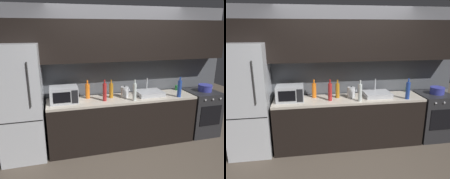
# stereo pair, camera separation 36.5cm
# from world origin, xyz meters

# --- Properties ---
(ground_plane) EXTENTS (10.00, 10.00, 0.00)m
(ground_plane) POSITION_xyz_m (0.00, 0.00, 0.00)
(ground_plane) COLOR #4C4238
(back_wall) EXTENTS (4.41, 0.44, 2.50)m
(back_wall) POSITION_xyz_m (0.00, 1.20, 1.55)
(back_wall) COLOR slate
(back_wall) RESTS_ON ground
(counter_run) EXTENTS (2.67, 0.60, 0.90)m
(counter_run) POSITION_xyz_m (0.00, 0.90, 0.45)
(counter_run) COLOR black
(counter_run) RESTS_ON ground
(refrigerator) EXTENTS (0.68, 0.69, 1.89)m
(refrigerator) POSITION_xyz_m (-1.71, 0.90, 0.95)
(refrigerator) COLOR #B7BABF
(refrigerator) RESTS_ON ground
(oven_range) EXTENTS (0.60, 0.62, 0.90)m
(oven_range) POSITION_xyz_m (1.67, 0.90, 0.45)
(oven_range) COLOR #232326
(oven_range) RESTS_ON ground
(microwave) EXTENTS (0.46, 0.35, 0.27)m
(microwave) POSITION_xyz_m (-1.03, 0.92, 1.04)
(microwave) COLOR #A8AAAF
(microwave) RESTS_ON counter_run
(sink_basin) EXTENTS (0.48, 0.38, 0.30)m
(sink_basin) POSITION_xyz_m (0.53, 0.93, 0.94)
(sink_basin) COLOR #ADAFB5
(sink_basin) RESTS_ON counter_run
(kettle) EXTENTS (0.18, 0.14, 0.21)m
(kettle) POSITION_xyz_m (0.04, 0.94, 1.00)
(kettle) COLOR #B7BABF
(kettle) RESTS_ON counter_run
(wine_bottle_orange) EXTENTS (0.08, 0.08, 0.33)m
(wine_bottle_orange) POSITION_xyz_m (-0.62, 1.04, 1.04)
(wine_bottle_orange) COLOR orange
(wine_bottle_orange) RESTS_ON counter_run
(wine_bottle_clear) EXTENTS (0.06, 0.06, 0.37)m
(wine_bottle_clear) POSITION_xyz_m (0.15, 0.70, 1.06)
(wine_bottle_clear) COLOR silver
(wine_bottle_clear) RESTS_ON counter_run
(wine_bottle_red) EXTENTS (0.07, 0.07, 0.37)m
(wine_bottle_red) POSITION_xyz_m (-0.35, 0.82, 1.06)
(wine_bottle_red) COLOR #A82323
(wine_bottle_red) RESTS_ON counter_run
(wine_bottle_amber) EXTENTS (0.07, 0.07, 0.33)m
(wine_bottle_amber) POSITION_xyz_m (-0.20, 0.96, 1.04)
(wine_bottle_amber) COLOR #B27019
(wine_bottle_amber) RESTS_ON counter_run
(wine_bottle_blue) EXTENTS (0.07, 0.07, 0.37)m
(wine_bottle_blue) POSITION_xyz_m (1.01, 0.70, 1.06)
(wine_bottle_blue) COLOR #234299
(wine_bottle_blue) RESTS_ON counter_run
(mug_green) EXTENTS (0.08, 0.08, 0.09)m
(mug_green) POSITION_xyz_m (1.22, 1.12, 0.95)
(mug_green) COLOR #1E6B2D
(mug_green) RESTS_ON counter_run
(cooking_pot) EXTENTS (0.27, 0.27, 0.13)m
(cooking_pot) POSITION_xyz_m (1.72, 0.90, 0.97)
(cooking_pot) COLOR #333899
(cooking_pot) RESTS_ON oven_range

